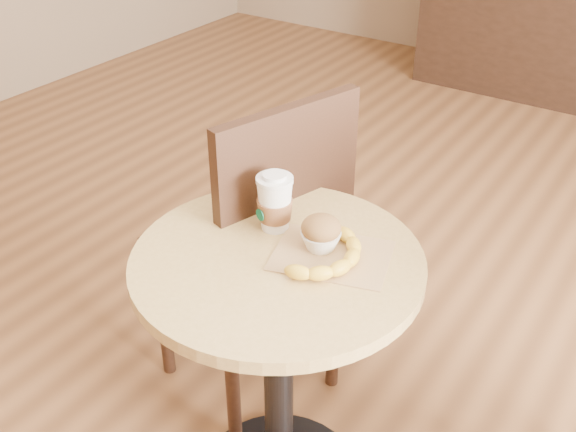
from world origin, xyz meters
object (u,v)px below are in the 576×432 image
(cafe_table, at_px, (278,346))
(chair_left, at_px, (259,246))
(coffee_cup, at_px, (275,204))
(muffin, at_px, (321,233))
(banana, at_px, (334,257))

(cafe_table, bearing_deg, chair_left, 133.14)
(coffee_cup, bearing_deg, muffin, 13.74)
(cafe_table, height_order, chair_left, chair_left)
(cafe_table, height_order, banana, banana)
(coffee_cup, height_order, banana, coffee_cup)
(cafe_table, bearing_deg, banana, 21.36)
(chair_left, distance_m, banana, 0.47)
(muffin, bearing_deg, coffee_cup, 173.75)
(chair_left, xyz_separation_m, coffee_cup, (0.17, -0.17, 0.27))
(coffee_cup, bearing_deg, chair_left, 155.92)
(coffee_cup, distance_m, banana, 0.19)
(chair_left, height_order, banana, chair_left)
(cafe_table, distance_m, coffee_cup, 0.33)
(cafe_table, relative_size, coffee_cup, 5.54)
(cafe_table, distance_m, chair_left, 0.35)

